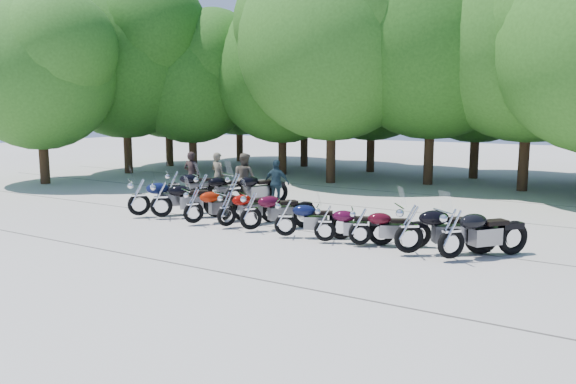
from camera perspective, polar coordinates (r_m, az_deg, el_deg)
The scene contains 30 objects.
ground at distance 15.33m, azimuth -2.93°, elevation -4.79°, with size 90.00×90.00×0.00m, color gray.
tree_0 at distance 34.80m, azimuth -12.18°, elevation 11.58°, with size 7.50×7.50×9.21m.
tree_1 at distance 31.22m, azimuth -9.81°, elevation 11.29°, with size 6.97×6.97×8.55m.
tree_2 at distance 29.68m, azimuth -0.58°, elevation 12.04°, with size 7.31×7.31×8.97m.
tree_3 at distance 26.57m, azimuth 4.50°, elevation 14.59°, with size 8.70×8.70×10.67m.
tree_4 at distance 26.77m, azimuth 14.53°, elevation 14.98°, with size 9.13×9.13×11.20m.
tree_5 at distance 25.97m, azimuth 23.52°, elevation 14.62°, with size 9.04×9.04×11.10m.
tree_9 at distance 37.14m, azimuth -5.02°, elevation 11.64°, with size 7.59×7.59×9.32m.
tree_10 at distance 33.77m, azimuth 1.68°, elevation 12.21°, with size 7.78×7.78×9.55m.
tree_11 at distance 31.27m, azimuth 8.57°, elevation 12.11°, with size 7.56×7.56×9.28m.
tree_12 at distance 29.60m, azimuth 18.82°, elevation 12.40°, with size 7.88×7.88×9.67m.
tree_16 at distance 28.44m, azimuth -24.02°, elevation 10.95°, with size 6.97×6.97×8.55m.
tree_17 at distance 31.52m, azimuth -16.32°, elevation 12.83°, with size 8.31×8.31×10.20m.
motorcycle_0 at distance 18.72m, azimuth -14.92°, elevation -0.39°, with size 0.77×2.52×1.43m, color #0D143B, non-canonical shape.
motorcycle_1 at distance 18.32m, azimuth -12.77°, elevation -0.58°, with size 0.74×2.44×1.38m, color black, non-canonical shape.
motorcycle_2 at distance 17.18m, azimuth -9.59°, elevation -1.28°, with size 0.68×2.24×1.27m, color #911A05, non-canonical shape.
motorcycle_3 at distance 16.62m, azimuth -6.26°, elevation -1.61°, with size 0.66×2.17×1.23m, color #8A0905, non-canonical shape.
motorcycle_4 at distance 16.07m, azimuth -3.79°, elevation -1.80°, with size 0.70×2.30×1.30m, color #3A0818, non-canonical shape.
motorcycle_5 at distance 15.29m, azimuth -0.27°, elevation -2.53°, with size 0.64×2.11×1.19m, color black, non-canonical shape.
motorcycle_6 at distance 14.74m, azimuth 3.79°, elevation -3.07°, with size 0.62×2.03×1.15m, color #37071E, non-canonical shape.
motorcycle_7 at distance 14.45m, azimuth 7.35°, elevation -3.35°, with size 0.62×2.03×1.15m, color #3B0811, non-canonical shape.
motorcycle_8 at distance 13.75m, azimuth 12.22°, elevation -3.51°, with size 0.76×2.51×1.42m, color black, non-canonical shape.
motorcycle_9 at distance 13.50m, azimuth 16.28°, elevation -3.94°, with size 0.75×2.47×1.40m, color black, non-canonical shape.
motorcycle_10 at distance 21.49m, azimuth -11.52°, elevation 0.74°, with size 0.72×2.36×1.33m, color black, non-canonical shape.
motorcycle_11 at distance 20.35m, azimuth -8.68°, elevation 0.38°, with size 0.72×2.36×1.33m, color black, non-canonical shape.
motorcycle_12 at distance 19.70m, azimuth -5.50°, elevation 0.31°, with size 0.77×2.54×1.43m, color black, non-canonical shape.
rider_0 at distance 22.29m, azimuth -9.74°, elevation 1.72°, with size 0.67×0.44×1.84m, color black.
rider_1 at distance 20.94m, azimuth -4.46°, elevation 1.43°, with size 0.91×0.71×1.87m, color brown.
rider_2 at distance 20.14m, azimuth -1.16°, elevation 0.90°, with size 0.99×0.41×1.69m, color #1D333E.
rider_3 at distance 22.12m, azimuth -7.13°, elevation 1.68°, with size 0.66×0.43×1.80m, color brown.
Camera 1 is at (8.41, -12.31, 3.56)m, focal length 35.00 mm.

